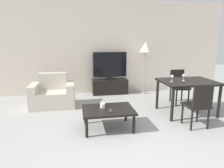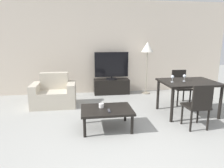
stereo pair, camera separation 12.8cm
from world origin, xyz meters
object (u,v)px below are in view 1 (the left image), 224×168
Objects in this scene: coffee_table at (108,111)px; cup_white_near at (103,106)px; wine_glass_left at (172,77)px; tv_stand at (110,87)px; floor_lamp at (146,49)px; tv at (110,66)px; dining_chair_far at (179,85)px; dining_chair_near at (198,104)px; dining_table at (187,85)px; remote_primary at (111,111)px; wine_glass_center at (184,76)px; armchair at (53,95)px.

cup_white_near reaches higher than coffee_table.
wine_glass_left is at bearing 13.44° from cup_white_near.
floor_lamp is (1.03, -0.11, 1.10)m from tv_stand.
tv is 2.14m from wine_glass_left.
tv is at bearing 144.89° from dining_chair_far.
dining_chair_near is 0.55× the size of floor_lamp.
tv reaches higher than dining_table.
wine_glass_center is (1.69, 0.62, 0.44)m from remote_primary.
floor_lamp is (1.03, -0.10, 0.48)m from tv.
tv is 1.14m from floor_lamp.
dining_table is at bearing 18.88° from remote_primary.
tv is at bearing 114.54° from dining_chair_near.
coffee_table is at bearing -100.22° from tv_stand.
floor_lamp is 2.79m from cup_white_near.
tv is 0.65× the size of floor_lamp.
coffee_table is 0.60× the size of floor_lamp.
tv_stand is 7.08× the size of wine_glass_center.
floor_lamp is at bearing 93.54° from dining_chair_near.
armchair is 7.05× the size of wine_glass_center.
floor_lamp reaches higher than remote_primary.
tv_stand is 0.90× the size of dining_table.
wine_glass_left is (2.54, -1.01, 0.54)m from armchair.
dining_chair_near and dining_chair_far have the same top height.
dining_chair_far is at bearing 31.24° from coffee_table.
cup_white_near is at bearing -166.56° from wine_glass_left.
coffee_table is at bearing 170.72° from dining_chair_near.
dining_chair_far is (1.59, -1.12, 0.25)m from tv_stand.
remote_primary is 1.03× the size of wine_glass_left.
wine_glass_center is (2.83, -0.96, 0.54)m from armchair.
coffee_table is 1.10× the size of dining_chair_near.
dining_chair_far is at bearing 67.90° from wine_glass_center.
armchair is at bearing -150.08° from tv_stand.
wine_glass_center is at bearing 20.25° from remote_primary.
dining_table is 1.90m from remote_primary.
floor_lamp is at bearing 118.79° from dining_chair_far.
dining_chair_far is at bearing -61.21° from floor_lamp.
tv_stand is at bearing 126.72° from dining_table.
dining_chair_far is (2.01, 1.22, 0.13)m from coffee_table.
armchair is 3.04m from wine_glass_center.
wine_glass_center is (0.29, 0.05, 0.00)m from wine_glass_left.
cup_white_near is at bearing -102.75° from tv_stand.
dining_table reaches higher than cup_white_near.
dining_chair_far is 0.55× the size of floor_lamp.
cup_white_near is 0.64× the size of wine_glass_left.
dining_chair_near is 0.82m from wine_glass_left.
dining_chair_near is at bearing -4.74° from remote_primary.
armchair is at bearing 127.59° from coffee_table.
dining_table is 1.91m from floor_lamp.
tv is at bearing 125.03° from wine_glass_center.
wine_glass_center is at bearing -112.10° from dining_chair_far.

